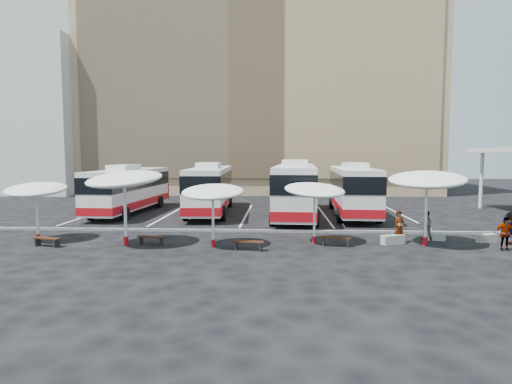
{
  "coord_description": "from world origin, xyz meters",
  "views": [
    {
      "loc": [
        2.47,
        -24.85,
        4.64
      ],
      "look_at": [
        1.0,
        3.0,
        2.2
      ],
      "focal_mm": 30.0,
      "sensor_mm": 36.0,
      "label": 1
    }
  ],
  "objects_px": {
    "sunshade_0": "(36,190)",
    "conc_bench_1": "(435,237)",
    "bus_0": "(130,188)",
    "conc_bench_2": "(487,238)",
    "wood_bench_1": "(151,238)",
    "sunshade_2": "(213,192)",
    "wood_bench_3": "(336,239)",
    "passenger_3": "(511,228)",
    "wood_bench_2": "(249,243)",
    "passenger_1": "(426,226)",
    "bus_2": "(295,188)",
    "sunshade_3": "(315,190)",
    "wood_bench_0": "(47,240)",
    "bus_3": "(352,188)",
    "passenger_2": "(505,234)",
    "bus_1": "(210,187)",
    "sunshade_1": "(124,179)",
    "passenger_0": "(399,227)",
    "conc_bench_0": "(393,240)",
    "sunshade_4": "(427,180)"
  },
  "relations": [
    {
      "from": "sunshade_0",
      "to": "conc_bench_1",
      "type": "relative_size",
      "value": 3.31
    },
    {
      "from": "bus_0",
      "to": "conc_bench_2",
      "type": "relative_size",
      "value": 10.89
    },
    {
      "from": "wood_bench_1",
      "to": "conc_bench_1",
      "type": "height_order",
      "value": "wood_bench_1"
    },
    {
      "from": "sunshade_0",
      "to": "wood_bench_1",
      "type": "height_order",
      "value": "sunshade_0"
    },
    {
      "from": "sunshade_2",
      "to": "wood_bench_3",
      "type": "relative_size",
      "value": 2.14
    },
    {
      "from": "sunshade_0",
      "to": "passenger_3",
      "type": "bearing_deg",
      "value": 0.86
    },
    {
      "from": "wood_bench_2",
      "to": "passenger_1",
      "type": "height_order",
      "value": "passenger_1"
    },
    {
      "from": "bus_2",
      "to": "sunshade_3",
      "type": "bearing_deg",
      "value": -83.15
    },
    {
      "from": "wood_bench_2",
      "to": "passenger_3",
      "type": "distance_m",
      "value": 13.63
    },
    {
      "from": "sunshade_0",
      "to": "passenger_3",
      "type": "distance_m",
      "value": 25.06
    },
    {
      "from": "conc_bench_2",
      "to": "passenger_1",
      "type": "relative_size",
      "value": 0.71
    },
    {
      "from": "passenger_1",
      "to": "wood_bench_3",
      "type": "bearing_deg",
      "value": 24.97
    },
    {
      "from": "bus_0",
      "to": "sunshade_0",
      "type": "distance_m",
      "value": 11.38
    },
    {
      "from": "bus_2",
      "to": "wood_bench_0",
      "type": "xyz_separation_m",
      "value": [
        -12.94,
        -11.18,
        -1.84
      ]
    },
    {
      "from": "wood_bench_0",
      "to": "sunshade_0",
      "type": "bearing_deg",
      "value": 132.15
    },
    {
      "from": "sunshade_3",
      "to": "conc_bench_2",
      "type": "xyz_separation_m",
      "value": [
        9.2,
        0.82,
        -2.58
      ]
    },
    {
      "from": "bus_3",
      "to": "sunshade_3",
      "type": "relative_size",
      "value": 3.13
    },
    {
      "from": "sunshade_2",
      "to": "wood_bench_3",
      "type": "bearing_deg",
      "value": 4.23
    },
    {
      "from": "passenger_2",
      "to": "passenger_3",
      "type": "xyz_separation_m",
      "value": [
        1.04,
        1.44,
        0.02
      ]
    },
    {
      "from": "bus_3",
      "to": "wood_bench_0",
      "type": "xyz_separation_m",
      "value": [
        -17.41,
        -12.61,
        -1.72
      ]
    },
    {
      "from": "bus_3",
      "to": "conc_bench_1",
      "type": "distance_m",
      "value": 10.48
    },
    {
      "from": "bus_1",
      "to": "passenger_1",
      "type": "xyz_separation_m",
      "value": [
        13.44,
        -10.32,
        -1.26
      ]
    },
    {
      "from": "sunshade_2",
      "to": "wood_bench_1",
      "type": "distance_m",
      "value": 4.1
    },
    {
      "from": "conc_bench_2",
      "to": "conc_bench_1",
      "type": "bearing_deg",
      "value": 172.68
    },
    {
      "from": "sunshade_1",
      "to": "sunshade_2",
      "type": "bearing_deg",
      "value": -1.84
    },
    {
      "from": "wood_bench_1",
      "to": "conc_bench_1",
      "type": "bearing_deg",
      "value": 7.3
    },
    {
      "from": "sunshade_0",
      "to": "passenger_0",
      "type": "relative_size",
      "value": 2.05
    },
    {
      "from": "bus_2",
      "to": "sunshade_1",
      "type": "height_order",
      "value": "bus_2"
    },
    {
      "from": "wood_bench_1",
      "to": "wood_bench_3",
      "type": "xyz_separation_m",
      "value": [
        9.5,
        0.17,
        0.02
      ]
    },
    {
      "from": "wood_bench_0",
      "to": "conc_bench_1",
      "type": "height_order",
      "value": "wood_bench_0"
    },
    {
      "from": "wood_bench_1",
      "to": "passenger_1",
      "type": "xyz_separation_m",
      "value": [
        14.57,
        1.96,
        0.46
      ]
    },
    {
      "from": "wood_bench_1",
      "to": "conc_bench_1",
      "type": "distance_m",
      "value": 15.18
    },
    {
      "from": "conc_bench_2",
      "to": "bus_1",
      "type": "bearing_deg",
      "value": 147.08
    },
    {
      "from": "sunshade_1",
      "to": "bus_2",
      "type": "bearing_deg",
      "value": 49.34
    },
    {
      "from": "wood_bench_2",
      "to": "passenger_0",
      "type": "relative_size",
      "value": 0.9
    },
    {
      "from": "sunshade_0",
      "to": "passenger_1",
      "type": "relative_size",
      "value": 2.19
    },
    {
      "from": "wood_bench_1",
      "to": "sunshade_3",
      "type": "bearing_deg",
      "value": 5.26
    },
    {
      "from": "sunshade_2",
      "to": "conc_bench_0",
      "type": "height_order",
      "value": "sunshade_2"
    },
    {
      "from": "sunshade_2",
      "to": "passenger_0",
      "type": "bearing_deg",
      "value": 8.13
    },
    {
      "from": "passenger_2",
      "to": "passenger_3",
      "type": "relative_size",
      "value": 0.97
    },
    {
      "from": "sunshade_3",
      "to": "conc_bench_1",
      "type": "distance_m",
      "value": 7.19
    },
    {
      "from": "bus_3",
      "to": "sunshade_3",
      "type": "height_order",
      "value": "bus_3"
    },
    {
      "from": "bus_0",
      "to": "sunshade_3",
      "type": "xyz_separation_m",
      "value": [
        13.76,
        -11.2,
        0.82
      ]
    },
    {
      "from": "wood_bench_1",
      "to": "wood_bench_2",
      "type": "relative_size",
      "value": 0.96
    },
    {
      "from": "conc_bench_1",
      "to": "bus_3",
      "type": "bearing_deg",
      "value": 105.52
    },
    {
      "from": "sunshade_2",
      "to": "passenger_0",
      "type": "distance_m",
      "value": 9.91
    },
    {
      "from": "conc_bench_2",
      "to": "passenger_3",
      "type": "bearing_deg",
      "value": -30.57
    },
    {
      "from": "bus_3",
      "to": "passenger_1",
      "type": "height_order",
      "value": "bus_3"
    },
    {
      "from": "passenger_2",
      "to": "bus_0",
      "type": "bearing_deg",
      "value": 156.78
    },
    {
      "from": "bus_3",
      "to": "sunshade_4",
      "type": "bearing_deg",
      "value": -78.07
    }
  ]
}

